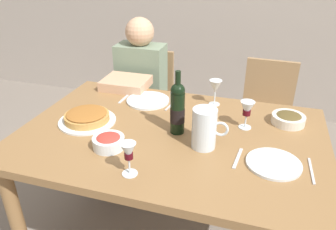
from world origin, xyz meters
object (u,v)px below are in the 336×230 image
(water_pitcher, at_px, (204,131))
(baked_tart, at_px, (87,117))
(dinner_plate_left_setting, at_px, (274,164))
(chair_left, at_px, (148,99))
(wine_glass_right_diner, at_px, (215,87))
(salad_bowl, at_px, (109,141))
(dinner_plate_right_setting, at_px, (148,100))
(dining_table, at_px, (171,148))
(olive_bowl, at_px, (288,119))
(wine_glass_left_diner, at_px, (129,153))
(diner_left, at_px, (136,97))
(chair_right, at_px, (265,114))
(wine_glass_centre, at_px, (247,110))
(wine_bottle, at_px, (178,108))

(water_pitcher, distance_m, baked_tart, 0.64)
(dinner_plate_left_setting, height_order, chair_left, chair_left)
(water_pitcher, relative_size, wine_glass_right_diner, 1.27)
(baked_tart, relative_size, chair_left, 0.34)
(salad_bowl, bearing_deg, dinner_plate_right_setting, 90.32)
(dining_table, distance_m, olive_bowl, 0.63)
(wine_glass_left_diner, xyz_separation_m, dinner_plate_right_setting, (-0.17, 0.68, -0.10))
(water_pitcher, bearing_deg, baked_tart, 175.14)
(salad_bowl, bearing_deg, diner_left, 104.25)
(baked_tart, xyz_separation_m, chair_right, (0.91, 0.91, -0.29))
(water_pitcher, relative_size, wine_glass_left_diner, 1.30)
(chair_left, bearing_deg, wine_glass_left_diner, 106.58)
(baked_tart, bearing_deg, olive_bowl, 16.19)
(water_pitcher, xyz_separation_m, diner_left, (-0.63, 0.71, -0.23))
(wine_glass_right_diner, xyz_separation_m, dinner_plate_left_setting, (0.34, -0.51, -0.10))
(baked_tart, distance_m, wine_glass_centre, 0.82)
(wine_glass_left_diner, bearing_deg, salad_bowl, 137.58)
(salad_bowl, distance_m, olive_bowl, 0.92)
(dinner_plate_left_setting, bearing_deg, diner_left, 140.86)
(wine_glass_centre, xyz_separation_m, dinner_plate_right_setting, (-0.58, 0.15, -0.10))
(wine_bottle, distance_m, dinner_plate_left_setting, 0.50)
(chair_left, height_order, diner_left, diner_left)
(olive_bowl, xyz_separation_m, chair_left, (-1.01, 0.60, -0.29))
(wine_bottle, distance_m, olive_bowl, 0.60)
(dining_table, height_order, chair_left, chair_left)
(baked_tart, bearing_deg, wine_bottle, 4.46)
(dining_table, xyz_separation_m, wine_glass_left_diner, (-0.06, -0.37, 0.19))
(wine_glass_left_diner, bearing_deg, wine_bottle, 76.37)
(olive_bowl, bearing_deg, chair_left, 149.10)
(salad_bowl, xyz_separation_m, dinner_plate_right_setting, (-0.00, 0.52, -0.03))
(dinner_plate_left_setting, distance_m, diner_left, 1.22)
(wine_glass_left_diner, xyz_separation_m, wine_glass_right_diner, (0.21, 0.75, 0.01))
(wine_glass_right_diner, bearing_deg, olive_bowl, -15.80)
(baked_tart, distance_m, salad_bowl, 0.29)
(olive_bowl, bearing_deg, dining_table, -153.95)
(dinner_plate_right_setting, relative_size, chair_left, 0.29)
(dinner_plate_left_setting, relative_size, chair_right, 0.27)
(wine_bottle, bearing_deg, diner_left, 127.49)
(wine_bottle, bearing_deg, chair_right, 64.10)
(wine_glass_right_diner, xyz_separation_m, diner_left, (-0.60, 0.25, -0.25))
(baked_tart, relative_size, wine_glass_right_diner, 1.98)
(dinner_plate_left_setting, distance_m, chair_left, 1.40)
(wine_bottle, xyz_separation_m, diner_left, (-0.48, 0.62, -0.28))
(dining_table, height_order, salad_bowl, salad_bowl)
(wine_bottle, relative_size, chair_left, 0.37)
(wine_glass_right_diner, bearing_deg, dining_table, -111.14)
(baked_tart, relative_size, wine_glass_left_diner, 2.03)
(dinner_plate_right_setting, bearing_deg, wine_glass_centre, -14.66)
(wine_glass_centre, xyz_separation_m, diner_left, (-0.80, 0.48, -0.25))
(salad_bowl, distance_m, chair_left, 1.15)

